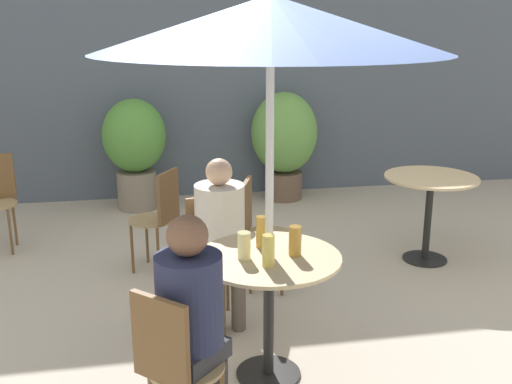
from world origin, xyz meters
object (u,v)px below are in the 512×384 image
beer_glass_1 (262,232)px  potted_plant_1 (284,138)px  bistro_chair_1 (174,360)px  cafe_table_far (430,195)px  beer_glass_3 (268,251)px  seated_person_0 (221,229)px  umbrella (271,25)px  bistro_chair_2 (160,212)px  bistro_chair_4 (257,224)px  potted_plant_0 (135,145)px  bistro_chair_0 (213,247)px  cafe_table_near (269,281)px  seated_person_1 (192,311)px  beer_glass_0 (295,241)px  beer_glass_2 (244,246)px

beer_glass_1 → potted_plant_1: bearing=75.0°
bistro_chair_1 → beer_glass_1: bearing=-83.2°
cafe_table_far → potted_plant_1: bearing=111.2°
beer_glass_3 → seated_person_0: bearing=101.3°
umbrella → bistro_chair_2: bearing=109.0°
bistro_chair_4 → potted_plant_0: (-0.92, 2.22, 0.19)m
bistro_chair_0 → umbrella: (0.23, -0.77, 1.44)m
cafe_table_near → seated_person_0: bearing=106.4°
bistro_chair_4 → beer_glass_1: 1.10m
cafe_table_near → seated_person_1: seated_person_1 is taller
seated_person_1 → beer_glass_3: (0.43, 0.34, 0.13)m
seated_person_1 → beer_glass_0: seated_person_1 is taller
bistro_chair_4 → seated_person_1: seated_person_1 is taller
bistro_chair_0 → potted_plant_1: size_ratio=0.69×
cafe_table_near → umbrella: (0.00, -0.00, 1.37)m
bistro_chair_4 → bistro_chair_2: bearing=76.8°
umbrella → potted_plant_0: bearing=102.7°
bistro_chair_1 → bistro_chair_2: size_ratio=1.00×
cafe_table_far → beer_glass_1: beer_glass_1 is taller
cafe_table_near → bistro_chair_4: 1.19m
bistro_chair_2 → cafe_table_far: bearing=116.1°
seated_person_1 → potted_plant_1: size_ratio=0.95×
cafe_table_far → bistro_chair_2: (-2.23, 0.16, -0.07)m
bistro_chair_0 → bistro_chair_2: bearing=95.0°
beer_glass_0 → seated_person_1: bearing=-142.1°
beer_glass_1 → bistro_chair_1: bearing=-126.8°
beer_glass_2 → beer_glass_0: bearing=0.0°
bistro_chair_2 → potted_plant_1: potted_plant_1 is taller
beer_glass_1 → beer_glass_3: 0.28m
cafe_table_far → potted_plant_1: size_ratio=0.63×
seated_person_0 → seated_person_1: 1.16m
bistro_chair_0 → seated_person_1: size_ratio=0.73×
potted_plant_0 → potted_plant_1: (1.65, 0.08, 0.00)m
bistro_chair_0 → seated_person_0: 0.22m
cafe_table_near → bistro_chair_0: (-0.23, 0.77, -0.08)m
seated_person_0 → beer_glass_2: seated_person_0 is taller
seated_person_1 → beer_glass_1: 0.78m
bistro_chair_1 → beer_glass_3: 0.75m
seated_person_0 → beer_glass_3: seated_person_0 is taller
beer_glass_1 → beer_glass_2: size_ratio=1.21×
beer_glass_0 → beer_glass_3: size_ratio=0.97×
seated_person_1 → potted_plant_1: (1.34, 3.96, 0.01)m
bistro_chair_1 → potted_plant_1: potted_plant_1 is taller
bistro_chair_2 → seated_person_1: seated_person_1 is taller
seated_person_0 → seated_person_1: bearing=-120.0°
beer_glass_0 → beer_glass_3: beer_glass_3 is taller
bistro_chair_1 → beer_glass_1: 0.96m
bistro_chair_1 → beer_glass_2: bearing=-82.5°
bistro_chair_1 → bistro_chair_2: same height
beer_glass_2 → cafe_table_far: bearing=39.2°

